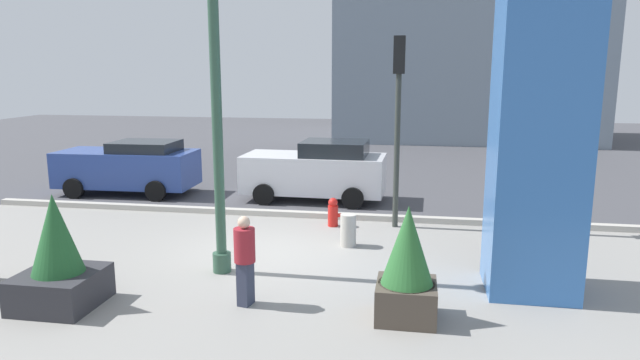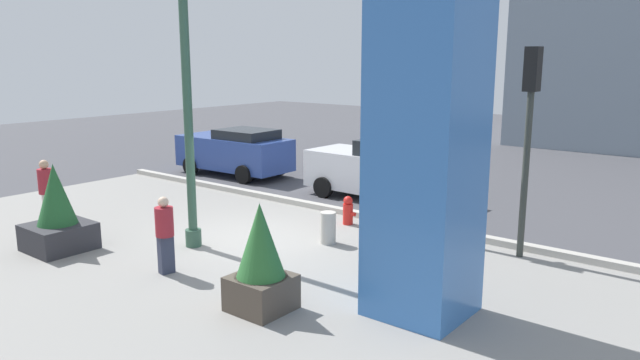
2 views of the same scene
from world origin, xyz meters
name	(u,v)px [view 2 (image 2 of 2)]	position (x,y,z in m)	size (l,w,h in m)	color
ground_plane	(351,206)	(0.00, 4.00, 0.00)	(60.00, 60.00, 0.00)	#47474C
plaza_pavement	(187,260)	(0.00, -2.00, 0.00)	(18.00, 10.00, 0.02)	gray
curb_strip	(332,209)	(0.00, 3.12, 0.08)	(18.00, 0.24, 0.16)	#B7B2A8
lamp_post	(188,116)	(-0.62, -1.29, 2.97)	(0.44, 0.44, 6.11)	#335642
art_pillar_blue	(426,151)	(5.20, -1.23, 2.76)	(1.52, 1.52, 5.53)	#3870BC
potted_plant_near_right	(57,216)	(-2.77, -3.31, 0.79)	(1.29, 1.29, 1.96)	#2D2D33
potted_plant_by_pillar	(261,261)	(3.03, -2.84, 0.88)	(0.96, 0.96, 1.88)	#4C4238
fire_hydrant	(348,211)	(1.08, 2.37, 0.37)	(0.36, 0.26, 0.75)	red
concrete_bollard	(328,228)	(1.65, 0.78, 0.38)	(0.36, 0.36, 0.75)	#B2ADA3
traffic_light_corner	(409,102)	(2.65, 2.59, 3.20)	(0.28, 0.42, 4.76)	#333833
traffic_light_far_side	(529,118)	(5.46, 2.64, 2.99)	(0.28, 0.42, 4.44)	#333833
car_far_lane	(235,151)	(-5.98, 5.14, 0.89)	(4.40, 2.10, 1.72)	#2D4793
car_passing_lane	(379,169)	(0.14, 5.23, 0.92)	(4.34, 2.12, 1.85)	silver
pedestrian_crossing	(46,189)	(-4.84, -2.49, 0.95)	(0.45, 0.45, 1.71)	#B2AD9E
pedestrian_by_curb	(165,232)	(0.32, -2.75, 0.87)	(0.43, 0.43, 1.57)	#33384C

